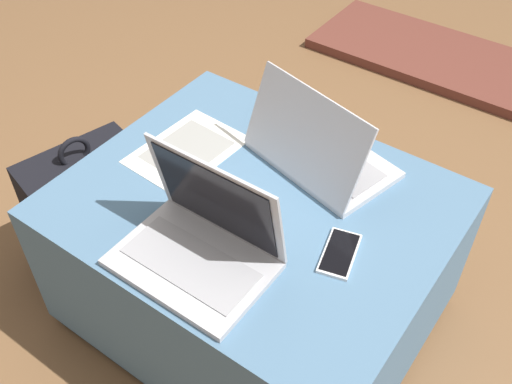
{
  "coord_description": "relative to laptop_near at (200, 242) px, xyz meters",
  "views": [
    {
      "loc": [
        0.61,
        -0.84,
        1.5
      ],
      "look_at": [
        0.03,
        -0.04,
        0.55
      ],
      "focal_mm": 42.0,
      "sensor_mm": 36.0,
      "label": 1
    }
  ],
  "objects": [
    {
      "name": "laptop_far",
      "position": [
        0.04,
        0.41,
        -0.0
      ],
      "size": [
        0.41,
        0.31,
        0.23
      ],
      "rotation": [
        0.0,
        0.0,
        2.9
      ],
      "color": "silver",
      "rests_on": "ottoman"
    },
    {
      "name": "fireplace_hearth",
      "position": [
        -0.01,
        1.85,
        -0.5
      ],
      "size": [
        1.4,
        0.5,
        0.04
      ],
      "color": "brown",
      "rests_on": "ground_plane"
    },
    {
      "name": "paper_sheet",
      "position": [
        -0.27,
        0.26,
        -0.05
      ],
      "size": [
        0.23,
        0.31,
        0.0
      ],
      "rotation": [
        0.0,
        0.0,
        -0.06
      ],
      "color": "silver",
      "rests_on": "ottoman"
    },
    {
      "name": "backpack",
      "position": [
        -0.59,
        0.13,
        -0.34
      ],
      "size": [
        0.3,
        0.38,
        0.46
      ],
      "rotation": [
        0.0,
        0.0,
        -1.84
      ],
      "color": "black",
      "rests_on": "ground_plane"
    },
    {
      "name": "ottoman",
      "position": [
        -0.01,
        0.22,
        -0.29
      ],
      "size": [
        0.92,
        0.76,
        0.47
      ],
      "color": "#2A3D4E",
      "rests_on": "ground_plane"
    },
    {
      "name": "ground_plane",
      "position": [
        -0.01,
        0.22,
        -0.52
      ],
      "size": [
        14.0,
        14.0,
        0.0
      ],
      "primitive_type": "plane",
      "color": "brown"
    },
    {
      "name": "laptop_near",
      "position": [
        0.0,
        0.0,
        0.0
      ],
      "size": [
        0.34,
        0.24,
        0.25
      ],
      "rotation": [
        0.0,
        0.0,
        -0.0
      ],
      "color": "#B7B7BC",
      "rests_on": "ottoman"
    },
    {
      "name": "cell_phone",
      "position": [
        0.25,
        0.18,
        -0.05
      ],
      "size": [
        0.1,
        0.15,
        0.01
      ],
      "rotation": [
        0.0,
        0.0,
        0.26
      ],
      "color": "white",
      "rests_on": "ottoman"
    }
  ]
}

